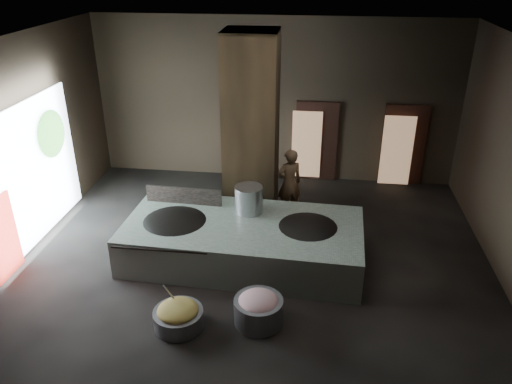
# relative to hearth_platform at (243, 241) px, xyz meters

# --- Properties ---
(floor) EXTENTS (10.00, 9.00, 0.10)m
(floor) POSITION_rel_hearth_platform_xyz_m (0.23, -0.06, -0.48)
(floor) COLOR black
(floor) RESTS_ON ground
(ceiling) EXTENTS (10.00, 9.00, 0.10)m
(ceiling) POSITION_rel_hearth_platform_xyz_m (0.23, -0.06, 4.12)
(ceiling) COLOR black
(ceiling) RESTS_ON back_wall
(back_wall) EXTENTS (10.00, 0.10, 4.50)m
(back_wall) POSITION_rel_hearth_platform_xyz_m (0.23, 4.49, 1.82)
(back_wall) COLOR black
(back_wall) RESTS_ON ground
(front_wall) EXTENTS (10.00, 0.10, 4.50)m
(front_wall) POSITION_rel_hearth_platform_xyz_m (0.23, -4.61, 1.82)
(front_wall) COLOR black
(front_wall) RESTS_ON ground
(left_wall) EXTENTS (0.10, 9.00, 4.50)m
(left_wall) POSITION_rel_hearth_platform_xyz_m (-4.82, -0.06, 1.82)
(left_wall) COLOR black
(left_wall) RESTS_ON ground
(pillar) EXTENTS (1.20, 1.20, 4.50)m
(pillar) POSITION_rel_hearth_platform_xyz_m (-0.07, 1.84, 1.82)
(pillar) COLOR black
(pillar) RESTS_ON ground
(hearth_platform) EXTENTS (5.05, 2.59, 0.86)m
(hearth_platform) POSITION_rel_hearth_platform_xyz_m (0.00, 0.00, 0.00)
(hearth_platform) COLOR #9DAF9E
(hearth_platform) RESTS_ON ground
(platform_cap) EXTENTS (4.85, 2.33, 0.03)m
(platform_cap) POSITION_rel_hearth_platform_xyz_m (0.00, 0.00, 0.38)
(platform_cap) COLOR black
(platform_cap) RESTS_ON hearth_platform
(wok_left) EXTENTS (1.56, 1.56, 0.43)m
(wok_left) POSITION_rel_hearth_platform_xyz_m (-1.45, -0.05, 0.32)
(wok_left) COLOR black
(wok_left) RESTS_ON hearth_platform
(wok_left_rim) EXTENTS (1.59, 1.59, 0.05)m
(wok_left_rim) POSITION_rel_hearth_platform_xyz_m (-1.45, -0.05, 0.39)
(wok_left_rim) COLOR black
(wok_left_rim) RESTS_ON hearth_platform
(wok_right) EXTENTS (1.45, 1.45, 0.41)m
(wok_right) POSITION_rel_hearth_platform_xyz_m (1.35, 0.05, 0.32)
(wok_right) COLOR black
(wok_right) RESTS_ON hearth_platform
(wok_right_rim) EXTENTS (1.49, 1.49, 0.05)m
(wok_right_rim) POSITION_rel_hearth_platform_xyz_m (1.35, 0.05, 0.39)
(wok_right_rim) COLOR black
(wok_right_rim) RESTS_ON hearth_platform
(stock_pot) EXTENTS (0.60, 0.60, 0.65)m
(stock_pot) POSITION_rel_hearth_platform_xyz_m (0.05, 0.55, 0.70)
(stock_pot) COLOR #ACAFB4
(stock_pot) RESTS_ON hearth_platform
(splash_guard) EXTENTS (1.72, 0.14, 0.43)m
(splash_guard) POSITION_rel_hearth_platform_xyz_m (-1.45, 0.75, 0.60)
(splash_guard) COLOR black
(splash_guard) RESTS_ON hearth_platform
(cook) EXTENTS (0.76, 0.65, 1.76)m
(cook) POSITION_rel_hearth_platform_xyz_m (0.83, 2.08, 0.45)
(cook) COLOR #946F4B
(cook) RESTS_ON ground
(veg_basin) EXTENTS (0.90, 0.90, 0.32)m
(veg_basin) POSITION_rel_hearth_platform_xyz_m (-0.82, -2.27, -0.27)
(veg_basin) COLOR slate
(veg_basin) RESTS_ON ground
(veg_fill) EXTENTS (0.72, 0.72, 0.22)m
(veg_fill) POSITION_rel_hearth_platform_xyz_m (-0.82, -2.27, -0.08)
(veg_fill) COLOR olive
(veg_fill) RESTS_ON veg_basin
(ladle) EXTENTS (0.16, 0.33, 0.63)m
(ladle) POSITION_rel_hearth_platform_xyz_m (-0.97, -2.12, 0.12)
(ladle) COLOR #ACAFB4
(ladle) RESTS_ON veg_basin
(meat_basin) EXTENTS (1.12, 1.12, 0.48)m
(meat_basin) POSITION_rel_hearth_platform_xyz_m (0.57, -1.99, -0.19)
(meat_basin) COLOR slate
(meat_basin) RESTS_ON ground
(meat_fill) EXTENTS (0.73, 0.73, 0.28)m
(meat_fill) POSITION_rel_hearth_platform_xyz_m (0.57, -1.99, 0.02)
(meat_fill) COLOR #C77786
(meat_fill) RESTS_ON meat_basin
(doorway_near) EXTENTS (1.18, 0.08, 2.38)m
(doorway_near) POSITION_rel_hearth_platform_xyz_m (1.43, 4.39, 0.67)
(doorway_near) COLOR black
(doorway_near) RESTS_ON ground
(doorway_near_glow) EXTENTS (0.82, 0.04, 1.95)m
(doorway_near_glow) POSITION_rel_hearth_platform_xyz_m (1.16, 4.33, 0.62)
(doorway_near_glow) COLOR #8C6647
(doorway_near_glow) RESTS_ON ground
(doorway_far) EXTENTS (1.18, 0.08, 2.38)m
(doorway_far) POSITION_rel_hearth_platform_xyz_m (3.83, 4.39, 0.67)
(doorway_far) COLOR black
(doorway_far) RESTS_ON ground
(doorway_far_glow) EXTENTS (0.83, 0.04, 1.97)m
(doorway_far_glow) POSITION_rel_hearth_platform_xyz_m (3.63, 4.17, 0.62)
(doorway_far_glow) COLOR #8C6647
(doorway_far_glow) RESTS_ON ground
(left_opening) EXTENTS (0.04, 4.20, 3.10)m
(left_opening) POSITION_rel_hearth_platform_xyz_m (-4.72, 0.14, 1.17)
(left_opening) COLOR white
(left_opening) RESTS_ON ground
(pavilion_sliver) EXTENTS (0.05, 0.90, 1.70)m
(pavilion_sliver) POSITION_rel_hearth_platform_xyz_m (-4.65, -1.16, 0.42)
(pavilion_sliver) COLOR maroon
(pavilion_sliver) RESTS_ON ground
(tree_silhouette) EXTENTS (0.28, 1.10, 1.10)m
(tree_silhouette) POSITION_rel_hearth_platform_xyz_m (-4.62, 1.24, 1.77)
(tree_silhouette) COLOR #194714
(tree_silhouette) RESTS_ON left_opening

